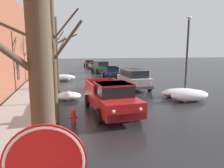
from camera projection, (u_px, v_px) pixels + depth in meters
left_sidewalk_slab at (40, 87)px, 19.18m from camera, size 3.23×80.00×0.15m
brick_townhouse_facade at (12, 44)px, 18.03m from camera, size 0.63×80.00×8.09m
snow_bank_along_left_kerb at (129, 76)px, 25.67m from camera, size 1.85×1.35×0.58m
snow_bank_mid_block_left at (63, 78)px, 23.38m from camera, size 2.82×1.00×0.75m
snow_bank_near_corner_right at (178, 92)px, 15.27m from camera, size 2.99×1.38×0.62m
snow_bank_along_right_kerb at (69, 96)px, 14.10m from camera, size 1.71×1.15×0.64m
snow_bank_far_right_pile at (190, 96)px, 13.79m from camera, size 2.79×1.22×0.80m
bare_tree_at_the_corner at (35, 72)px, 2.83m from camera, size 2.10×1.69×5.70m
bare_tree_second_along_sidewalk at (52, 55)px, 9.01m from camera, size 3.60×2.15×5.86m
bare_tree_mid_block at (56, 51)px, 17.77m from camera, size 1.16×2.08×6.27m
bare_tree_far_down_block at (57, 50)px, 22.88m from camera, size 3.51×3.80×6.52m
pickup_truck_red_approaching_near_lane at (110, 97)px, 11.09m from camera, size 2.33×5.51×1.76m
suv_silver_parked_kerbside_close at (134, 78)px, 18.29m from camera, size 2.08×4.49×1.82m
sedan_darkblue_parked_kerbside_mid at (112, 72)px, 25.90m from camera, size 2.19×4.26×1.42m
suv_green_parked_far_down_block at (101, 66)px, 32.59m from camera, size 2.46×4.75×1.82m
sedan_white_queued_behind_truck at (94, 65)px, 39.18m from camera, size 1.95×4.13×1.42m
sedan_maroon_at_far_intersection at (89, 63)px, 45.09m from camera, size 2.06×4.22×1.42m
fire_hydrant at (74, 117)px, 9.41m from camera, size 0.42×0.22×0.71m
street_lamp_post at (187, 52)px, 15.04m from camera, size 0.44×0.24×5.87m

